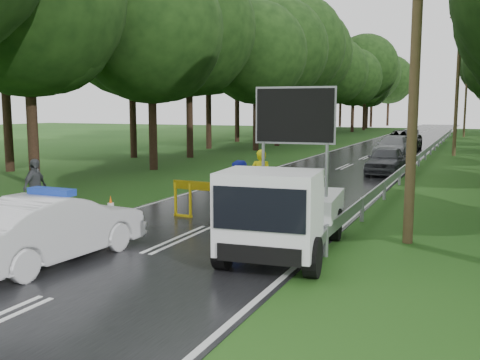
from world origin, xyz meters
The scene contains 20 objects.
ground centered at (0.00, 0.00, 0.00)m, with size 160.00×160.00×0.00m, color #194313.
road centered at (0.00, 30.00, 0.01)m, with size 7.00×140.00×0.02m, color black.
guardrail centered at (3.70, 29.67, 0.55)m, with size 0.12×60.06×0.70m.
utility_pole_near centered at (5.20, 2.00, 5.06)m, with size 1.40×0.24×10.00m.
utility_pole_mid centered at (5.20, 28.00, 5.06)m, with size 1.40×0.24×10.00m.
utility_pole_far centered at (5.20, 54.00, 5.06)m, with size 1.40×0.24×10.00m.
police_sedan centered at (-1.47, -2.71, 0.72)m, with size 1.86×4.44×1.57m.
work_truck centered at (2.80, -0.33, 1.00)m, with size 2.51×4.82×3.69m.
barrier centered at (-0.27, 2.38, 0.84)m, with size 2.70×0.20×1.12m.
officer centered at (0.17, 5.00, 0.95)m, with size 0.69×0.45×1.90m, color #F3EC0D.
civilian centered at (1.28, 0.91, 0.97)m, with size 0.95×0.74×1.95m, color #1B27B2.
bystander_mid centered at (-5.41, 0.75, 0.87)m, with size 1.02×0.43×1.75m, color #42454A.
queue_car_first centered at (2.56, 15.68, 0.69)m, with size 1.63×4.06×1.38m, color #44464D.
queue_car_second centered at (1.56, 25.15, 0.70)m, with size 1.96×4.81×1.40m, color gray.
queue_car_third centered at (1.38, 31.15, 0.78)m, with size 2.58×5.60×1.56m, color black.
queue_car_fourth centered at (1.14, 38.66, 0.65)m, with size 1.38×3.96×1.30m, color #3E4045.
cone_center centered at (0.06, 2.00, 0.39)m, with size 0.38×0.38×0.81m.
cone_far centered at (1.40, 2.50, 0.32)m, with size 0.31×0.31×0.66m.
cone_left_mid centered at (-3.26, 1.54, 0.32)m, with size 0.32×0.32×0.67m.
cone_right centered at (2.40, 2.79, 0.40)m, with size 0.39×0.39×0.83m.
Camera 1 is at (6.61, -11.19, 3.24)m, focal length 40.00 mm.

